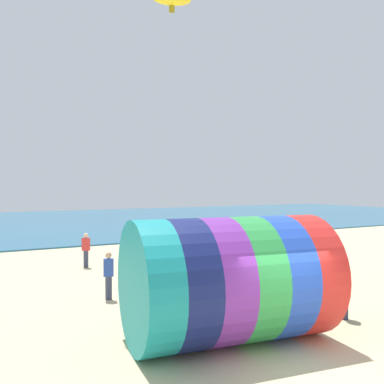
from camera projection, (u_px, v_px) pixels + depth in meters
The scene contains 7 objects.
ground_plane at pixel (296, 363), 9.94m from camera, with size 120.00×120.00×0.00m, color #CCBA8C.
sea at pixel (31, 223), 45.85m from camera, with size 120.00×40.00×0.10m, color #236084.
giant_inflatable_tube at pixel (229, 279), 11.28m from camera, with size 5.65×3.97×3.30m.
kite_handler at pixel (344, 293), 13.19m from camera, with size 0.42×0.39×1.60m.
bystander_near_water at pixel (86, 250), 21.46m from camera, with size 0.40×0.42×1.73m.
bystander_mid_beach at pixel (109, 275), 15.44m from camera, with size 0.41×0.33×1.73m.
bystander_far_left at pixel (219, 246), 23.21m from camera, with size 0.36×0.42×1.66m.
Camera 1 is at (-6.88, -7.48, 4.15)m, focal length 40.00 mm.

